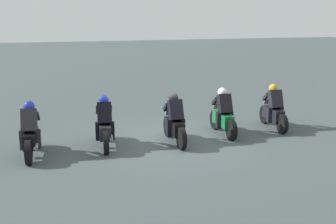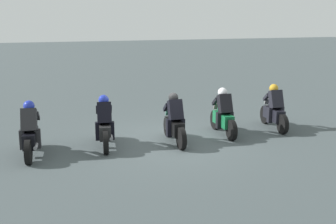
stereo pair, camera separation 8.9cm
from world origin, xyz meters
name	(u,v)px [view 2 (the right image)]	position (x,y,z in m)	size (l,w,h in m)	color
ground_plane	(170,141)	(0.00, 0.00, 0.00)	(120.00, 120.00, 0.00)	#414A4C
rider_lane_a	(274,110)	(0.21, -3.84, 0.62)	(2.03, 0.62, 1.51)	black
rider_lane_b	(223,116)	(0.15, -1.88, 0.62)	(2.04, 0.57, 1.51)	black
rider_lane_c	(175,122)	(-0.16, -0.08, 0.62)	(2.04, 0.56, 1.51)	black
rider_lane_d	(105,126)	(0.20, 1.96, 0.62)	(2.03, 0.62, 1.51)	black
rider_lane_e	(30,134)	(0.07, 4.01, 0.62)	(2.04, 0.60, 1.51)	black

